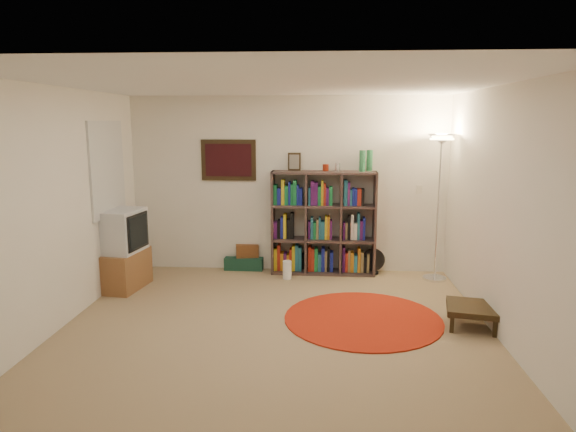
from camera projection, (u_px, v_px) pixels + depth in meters
name	position (u px, v px, depth m)	size (l,w,h in m)	color
room	(269.00, 210.00, 5.17)	(4.54, 4.54, 2.54)	#947A57
bookshelf	(322.00, 224.00, 7.29)	(1.47, 0.44, 1.75)	#402E2B
floor_lamp	(441.00, 159.00, 6.76)	(0.49, 0.49, 1.98)	white
floor_fan	(373.00, 261.00, 7.29)	(0.33, 0.19, 0.37)	black
tv_stand	(121.00, 251.00, 6.61)	(0.59, 0.77, 1.04)	brown
suitcase	(245.00, 262.00, 7.60)	(0.57, 0.38, 0.18)	#14392A
wicker_basket	(247.00, 250.00, 7.56)	(0.36, 0.29, 0.19)	brown
duffel_bag	(294.00, 260.00, 7.55)	(0.40, 0.35, 0.25)	black
paper_towel	(287.00, 270.00, 7.07)	(0.15, 0.15, 0.25)	white
red_rug	(363.00, 319.00, 5.63)	(1.73, 1.73, 0.02)	#991C0B
side_table	(472.00, 309.00, 5.39)	(0.61, 0.61, 0.24)	black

